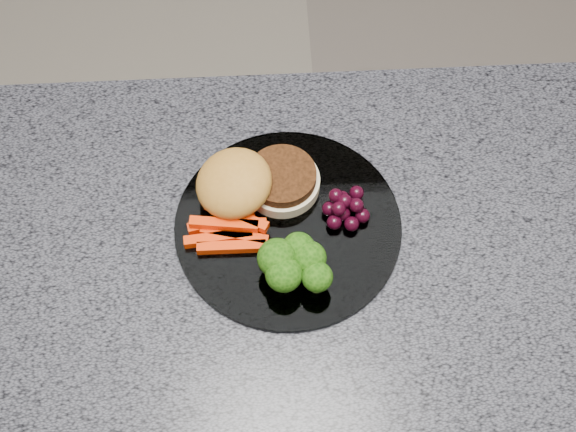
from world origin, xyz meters
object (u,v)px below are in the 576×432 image
at_px(island_cabinet, 362,404).
at_px(burger, 251,184).
at_px(grape_bunch, 346,208).
at_px(plate, 288,226).

xyz_separation_m(island_cabinet, burger, (-0.16, 0.12, 0.50)).
bearing_deg(grape_bunch, island_cabinet, -59.87).
bearing_deg(island_cabinet, burger, 142.95).
height_order(island_cabinet, burger, burger).
height_order(plate, grape_bunch, grape_bunch).
distance_m(island_cabinet, burger, 0.53).
bearing_deg(burger, grape_bunch, -38.52).
distance_m(plate, burger, 0.06).
relative_size(burger, grape_bunch, 2.94).
relative_size(plate, grape_bunch, 4.49).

